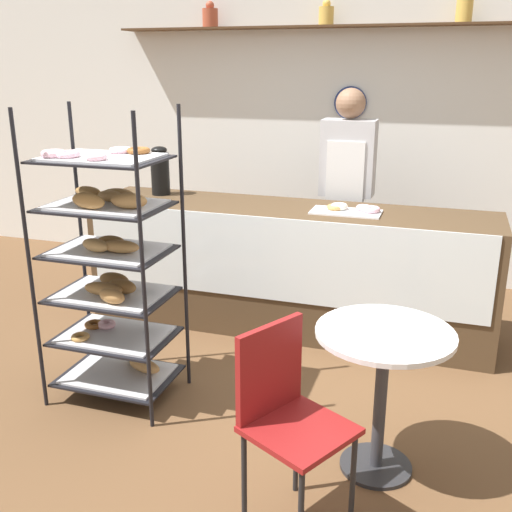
# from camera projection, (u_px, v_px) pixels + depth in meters

# --- Properties ---
(ground_plane) EXTENTS (14.00, 14.00, 0.00)m
(ground_plane) POSITION_uv_depth(u_px,v_px,m) (235.00, 402.00, 3.53)
(ground_plane) COLOR brown
(back_wall) EXTENTS (10.00, 0.30, 2.70)m
(back_wall) POSITION_uv_depth(u_px,v_px,m) (329.00, 126.00, 5.40)
(back_wall) COLOR white
(back_wall) RESTS_ON ground_plane
(display_counter) EXTENTS (2.95, 0.66, 0.92)m
(display_counter) POSITION_uv_depth(u_px,v_px,m) (287.00, 268.00, 4.43)
(display_counter) COLOR #4C3823
(display_counter) RESTS_ON ground_plane
(pastry_rack) EXTENTS (0.71, 0.51, 1.70)m
(pastry_rack) POSITION_uv_depth(u_px,v_px,m) (111.00, 266.00, 3.37)
(pastry_rack) COLOR black
(pastry_rack) RESTS_ON ground_plane
(person_worker) EXTENTS (0.41, 0.23, 1.73)m
(person_worker) POSITION_uv_depth(u_px,v_px,m) (347.00, 190.00, 4.67)
(person_worker) COLOR #282833
(person_worker) RESTS_ON ground_plane
(cafe_table) EXTENTS (0.64, 0.64, 0.74)m
(cafe_table) POSITION_uv_depth(u_px,v_px,m) (383.00, 368.00, 2.79)
(cafe_table) COLOR #262628
(cafe_table) RESTS_ON ground_plane
(cafe_chair) EXTENTS (0.51, 0.51, 0.89)m
(cafe_chair) POSITION_uv_depth(u_px,v_px,m) (285.00, 406.00, 2.48)
(cafe_chair) COLOR black
(cafe_chair) RESTS_ON ground_plane
(coffee_carafe) EXTENTS (0.14, 0.14, 0.38)m
(coffee_carafe) POSITION_uv_depth(u_px,v_px,m) (160.00, 171.00, 4.65)
(coffee_carafe) COLOR black
(coffee_carafe) RESTS_ON display_counter
(donut_tray_counter) EXTENTS (0.48, 0.24, 0.05)m
(donut_tray_counter) POSITION_uv_depth(u_px,v_px,m) (350.00, 209.00, 4.14)
(donut_tray_counter) COLOR silver
(donut_tray_counter) RESTS_ON display_counter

